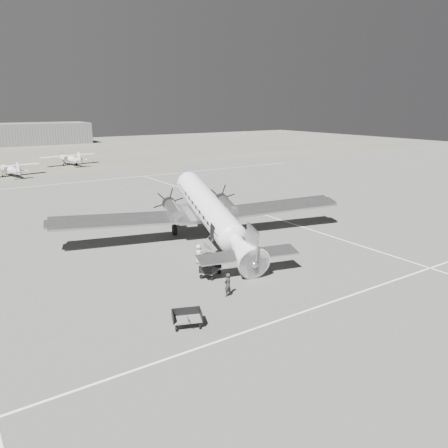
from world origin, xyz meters
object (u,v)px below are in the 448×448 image
(ground_crew, at_px, (228,285))
(light_plane_right, at_px, (70,160))
(ramp_agent, at_px, (205,261))
(baggage_cart_near, at_px, (210,270))
(hangar_main, at_px, (19,134))
(baggage_cart_far, at_px, (187,319))
(passenger, at_px, (199,254))
(light_plane_left, at_px, (10,170))
(dc3_airliner, at_px, (212,214))

(ground_crew, bearing_deg, light_plane_right, -111.25)
(ramp_agent, bearing_deg, baggage_cart_near, 158.17)
(hangar_main, height_order, baggage_cart_far, hangar_main)
(baggage_cart_near, height_order, baggage_cart_far, baggage_cart_near)
(baggage_cart_near, height_order, passenger, passenger)
(light_plane_right, relative_size, baggage_cart_near, 6.42)
(light_plane_left, height_order, ground_crew, light_plane_left)
(ground_crew, relative_size, ramp_agent, 1.03)
(baggage_cart_far, relative_size, passenger, 1.12)
(hangar_main, distance_m, baggage_cart_far, 132.38)
(passenger, bearing_deg, ramp_agent, 173.82)
(dc3_airliner, height_order, light_plane_right, dc3_airliner)
(hangar_main, height_order, dc3_airliner, hangar_main)
(light_plane_left, bearing_deg, hangar_main, 69.28)
(passenger, bearing_deg, dc3_airliner, -35.77)
(light_plane_right, relative_size, ramp_agent, 7.39)
(baggage_cart_far, relative_size, ground_crew, 1.09)
(baggage_cart_near, bearing_deg, light_plane_left, 61.92)
(ground_crew, bearing_deg, hangar_main, -108.02)
(light_plane_left, xyz_separation_m, baggage_cart_near, (4.68, -58.27, -0.59))
(light_plane_left, bearing_deg, dc3_airliner, -90.19)
(baggage_cart_near, bearing_deg, ground_crew, -136.64)
(dc3_airliner, relative_size, ground_crew, 17.65)
(dc3_airliner, xyz_separation_m, light_plane_right, (3.59, 60.78, -1.49))
(ground_crew, bearing_deg, dc3_airliner, -131.17)
(light_plane_left, distance_m, baggage_cart_near, 58.46)
(light_plane_right, bearing_deg, ground_crew, -106.62)
(light_plane_left, bearing_deg, ramp_agent, -95.20)
(baggage_cart_far, xyz_separation_m, ground_crew, (4.20, 2.13, 0.31))
(light_plane_right, xyz_separation_m, ramp_agent, (-7.68, -66.34, -0.41))
(baggage_cart_near, height_order, ground_crew, ground_crew)
(ground_crew, distance_m, ramp_agent, 4.92)
(light_plane_right, xyz_separation_m, passenger, (-7.31, -64.77, -0.41))
(baggage_cart_far, distance_m, passenger, 10.24)
(ground_crew, bearing_deg, baggage_cart_near, -118.11)
(hangar_main, distance_m, light_plane_left, 68.99)
(hangar_main, distance_m, passenger, 123.47)
(baggage_cart_far, bearing_deg, ramp_agent, 73.25)
(baggage_cart_far, bearing_deg, hangar_main, 105.52)
(ground_crew, bearing_deg, light_plane_left, -100.62)
(light_plane_left, bearing_deg, baggage_cart_far, -100.55)
(hangar_main, height_order, light_plane_left, hangar_main)
(light_plane_left, distance_m, ramp_agent, 57.22)
(dc3_airliner, xyz_separation_m, light_plane_left, (-9.08, 51.45, -1.58))
(passenger, bearing_deg, light_plane_left, 12.77)
(dc3_airliner, xyz_separation_m, passenger, (-3.72, -3.99, -1.90))
(dc3_airliner, distance_m, ramp_agent, 7.16)
(hangar_main, relative_size, passenger, 27.17)
(baggage_cart_far, distance_m, ramp_agent, 8.75)
(hangar_main, xyz_separation_m, passenger, (-7.23, -123.24, -2.53))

